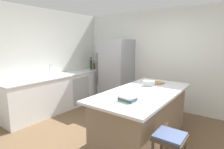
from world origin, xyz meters
name	(u,v)px	position (x,y,z in m)	size (l,w,h in m)	color
ground_plane	(113,142)	(0.00, 0.00, 0.00)	(7.20, 7.20, 0.00)	brown
wall_rear	(163,60)	(0.00, 2.25, 1.30)	(6.00, 0.10, 2.60)	silver
wall_left	(33,61)	(-2.45, 0.00, 1.30)	(0.10, 6.00, 2.60)	silver
counter_run_left	(63,91)	(-2.09, 0.58, 0.46)	(0.65, 3.07, 0.92)	white
kitchen_island	(143,115)	(0.38, 0.40, 0.46)	(1.06, 2.18, 0.91)	#8E755B
refrigerator	(116,72)	(-1.22, 1.82, 0.92)	(0.83, 0.79, 1.84)	#93969B
bar_stool	(169,143)	(1.11, -0.35, 0.54)	(0.36, 0.36, 0.66)	#473828
sink_faucet	(50,70)	(-2.14, 0.27, 1.07)	(0.15, 0.05, 0.30)	silver
olive_oil_bottle	(99,65)	(-2.02, 2.00, 1.03)	(0.06, 0.06, 0.29)	olive
whiskey_bottle	(97,65)	(-2.01, 1.91, 1.04)	(0.08, 0.08, 0.30)	brown
syrup_bottle	(94,66)	(-2.05, 1.80, 1.03)	(0.06, 0.06, 0.28)	#5B3319
wine_bottle	(91,64)	(-2.09, 1.71, 1.08)	(0.07, 0.07, 0.38)	#19381E
cookbook_stack	(128,98)	(0.44, -0.23, 0.95)	(0.26, 0.22, 0.08)	#4C7F60
mixing_bowl	(149,83)	(0.28, 0.82, 0.96)	(0.23, 0.23, 0.10)	#B2B5BA
cutting_board	(156,83)	(0.31, 1.11, 0.92)	(0.31, 0.25, 0.02)	#9E7042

